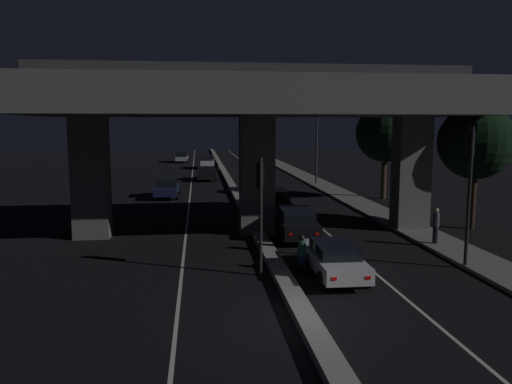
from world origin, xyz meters
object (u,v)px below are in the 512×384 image
at_px(motorcycle_blue_filtering_near, 302,256).
at_px(car_dark_green_third, 275,201).
at_px(traffic_light_right_of_median, 469,173).
at_px(pedestrian_on_sidewalk, 436,225).
at_px(car_dark_blue_lead_oncoming, 167,188).
at_px(car_black_second_oncoming, 206,173).
at_px(car_white_lead, 333,258).
at_px(car_silver_fourth_oncoming, 182,156).
at_px(car_black_second, 296,222).
at_px(motorcycle_white_filtering_mid, 274,219).
at_px(motorcycle_black_filtering_far, 256,198).
at_px(street_lamp, 313,130).
at_px(traffic_light_left_of_median, 260,195).
at_px(car_white_third_oncoming, 208,162).

bearing_deg(motorcycle_blue_filtering_near, car_dark_green_third, -1.13).
distance_m(traffic_light_right_of_median, pedestrian_on_sidewalk, 4.55).
height_order(car_dark_blue_lead_oncoming, pedestrian_on_sidewalk, pedestrian_on_sidewalk).
xyz_separation_m(car_black_second_oncoming, motorcycle_blue_filtering_near, (3.14, -32.96, -0.08)).
bearing_deg(car_white_lead, car_silver_fourth_oncoming, 7.93).
distance_m(car_black_second, motorcycle_white_filtering_mid, 2.10).
height_order(car_white_lead, car_dark_blue_lead_oncoming, car_dark_blue_lead_oncoming).
bearing_deg(car_white_lead, car_dark_green_third, 1.27).
bearing_deg(motorcycle_black_filtering_far, motorcycle_white_filtering_mid, 176.70).
bearing_deg(traffic_light_right_of_median, motorcycle_blue_filtering_near, 178.01).
xyz_separation_m(car_black_second, motorcycle_white_filtering_mid, (-0.82, 1.93, -0.18)).
xyz_separation_m(traffic_light_right_of_median, motorcycle_white_filtering_mid, (-6.51, 7.96, -3.21)).
bearing_deg(street_lamp, car_dark_blue_lead_oncoming, -152.36).
xyz_separation_m(traffic_light_left_of_median, motorcycle_white_filtering_mid, (1.75, 7.95, -2.46)).
height_order(car_white_lead, motorcycle_blue_filtering_near, motorcycle_blue_filtering_near).
xyz_separation_m(car_white_third_oncoming, motorcycle_white_filtering_mid, (2.84, -39.03, -0.28)).
xyz_separation_m(car_silver_fourth_oncoming, motorcycle_white_filtering_mid, (6.48, -50.27, -0.29)).
bearing_deg(pedestrian_on_sidewalk, car_white_third_oncoming, 102.81).
relative_size(street_lamp, motorcycle_blue_filtering_near, 5.16).
height_order(traffic_light_left_of_median, pedestrian_on_sidewalk, traffic_light_left_of_median).
bearing_deg(car_white_lead, motorcycle_blue_filtering_near, 58.93).
bearing_deg(car_black_second_oncoming, pedestrian_on_sidewalk, 19.64).
distance_m(car_dark_green_third, car_black_second_oncoming, 20.62).
distance_m(traffic_light_right_of_median, car_black_second_oncoming, 34.73).
distance_m(car_white_third_oncoming, motorcycle_blue_filtering_near, 46.84).
relative_size(car_white_lead, motorcycle_white_filtering_mid, 2.61).
distance_m(car_white_third_oncoming, pedestrian_on_sidewalk, 44.56).
relative_size(car_dark_green_third, car_dark_blue_lead_oncoming, 0.94).
bearing_deg(street_lamp, traffic_light_left_of_median, -106.89).
height_order(car_silver_fourth_oncoming, pedestrian_on_sidewalk, pedestrian_on_sidewalk).
bearing_deg(car_silver_fourth_oncoming, car_dark_blue_lead_oncoming, 1.87).
distance_m(motorcycle_white_filtering_mid, pedestrian_on_sidewalk, 8.32).
relative_size(car_silver_fourth_oncoming, pedestrian_on_sidewalk, 2.67).
bearing_deg(car_dark_green_third, pedestrian_on_sidewalk, -146.48).
relative_size(car_white_lead, car_silver_fourth_oncoming, 1.07).
relative_size(street_lamp, pedestrian_on_sidewalk, 5.27).
bearing_deg(traffic_light_left_of_median, car_white_lead, -9.33).
xyz_separation_m(car_white_third_oncoming, pedestrian_on_sidewalk, (9.88, -43.45, 0.11)).
height_order(car_black_second, motorcycle_black_filtering_far, car_black_second).
relative_size(traffic_light_left_of_median, motorcycle_black_filtering_far, 2.38).
bearing_deg(car_black_second, motorcycle_blue_filtering_near, 173.07).
xyz_separation_m(motorcycle_white_filtering_mid, motorcycle_black_filtering_far, (-0.05, 7.82, 0.02)).
bearing_deg(car_dark_blue_lead_oncoming, car_black_second, 26.77).
xyz_separation_m(car_black_second_oncoming, car_silver_fourth_oncoming, (-3.25, 25.04, 0.20)).
height_order(car_white_lead, motorcycle_black_filtering_far, motorcycle_black_filtering_far).
distance_m(traffic_light_left_of_median, car_white_third_oncoming, 47.04).
relative_size(traffic_light_left_of_median, car_white_lead, 0.94).
relative_size(car_black_second_oncoming, motorcycle_blue_filtering_near, 2.63).
bearing_deg(car_silver_fourth_oncoming, car_dark_green_third, 11.16).
distance_m(traffic_light_left_of_median, pedestrian_on_sidewalk, 9.69).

